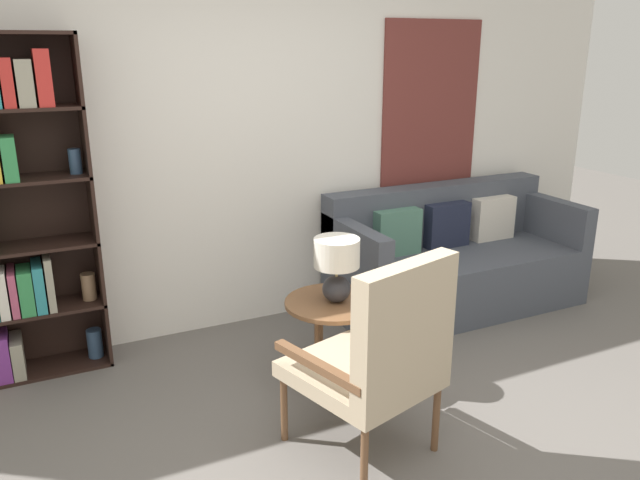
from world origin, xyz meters
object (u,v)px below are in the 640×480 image
(armchair, at_px, (382,352))
(table_lamp, at_px, (337,262))
(couch, at_px, (453,262))
(side_table, at_px, (334,308))
(bookshelf, at_px, (7,212))

(armchair, relative_size, table_lamp, 2.73)
(armchair, relative_size, couch, 0.55)
(armchair, relative_size, side_table, 1.82)
(armchair, distance_m, side_table, 0.80)
(side_table, height_order, table_lamp, table_lamp)
(bookshelf, xyz_separation_m, couch, (3.00, -0.24, -0.68))
(armchair, xyz_separation_m, couch, (1.49, 1.40, -0.23))
(side_table, distance_m, table_lamp, 0.29)
(bookshelf, height_order, armchair, bookshelf)
(armchair, height_order, couch, armchair)
(side_table, bearing_deg, couch, 25.05)
(bookshelf, height_order, side_table, bookshelf)
(bookshelf, distance_m, side_table, 1.95)
(bookshelf, xyz_separation_m, armchair, (1.50, -1.64, -0.45))
(bookshelf, xyz_separation_m, table_lamp, (1.66, -0.88, -0.28))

